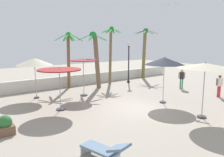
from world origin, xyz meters
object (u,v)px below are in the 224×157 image
object	(u,v)px
patio_umbrella_1	(34,62)
palm_tree_3	(69,52)
palm_tree_1	(111,48)
lounge_chair_0	(105,149)
patio_umbrella_0	(83,64)
palm_tree_0	(145,47)
guest_0	(219,84)
patio_umbrella_2	(59,72)
palm_tree_2	(96,54)
patio_umbrella_4	(164,61)
lamp_post_1	(129,57)
patio_umbrella_3	(205,66)
planter	(5,126)
guest_1	(182,77)
seagull_0	(172,4)

from	to	relation	value
patio_umbrella_1	palm_tree_3	world-z (taller)	palm_tree_3
palm_tree_1	lounge_chair_0	bearing A→B (deg)	-128.04
patio_umbrella_0	palm_tree_0	size ratio (longest dim) A/B	0.50
palm_tree_3	guest_0	bearing A→B (deg)	-53.64
patio_umbrella_2	palm_tree_2	xyz separation A→B (m)	(5.13, 3.97, 0.76)
patio_umbrella_4	palm_tree_3	world-z (taller)	palm_tree_3
patio_umbrella_4	lamp_post_1	distance (m)	7.59
guest_0	patio_umbrella_1	bearing A→B (deg)	143.85
palm_tree_2	lounge_chair_0	world-z (taller)	palm_tree_2
patio_umbrella_2	palm_tree_2	bearing A→B (deg)	37.78
patio_umbrella_3	lounge_chair_0	bearing A→B (deg)	-177.32
patio_umbrella_0	planter	bearing A→B (deg)	-147.35
palm_tree_2	patio_umbrella_3	bearing A→B (deg)	-88.44
patio_umbrella_2	guest_1	size ratio (longest dim) A/B	1.51
patio_umbrella_4	patio_umbrella_2	bearing A→B (deg)	156.07
palm_tree_0	guest_0	world-z (taller)	palm_tree_0
palm_tree_2	lamp_post_1	world-z (taller)	palm_tree_2
palm_tree_1	guest_1	bearing A→B (deg)	-59.75
patio_umbrella_1	lounge_chair_0	xyz separation A→B (m)	(-0.95, -9.79, -2.23)
patio_umbrella_1	palm_tree_1	distance (m)	7.89
patio_umbrella_4	seagull_0	bearing A→B (deg)	32.26
guest_0	seagull_0	xyz separation A→B (m)	(-1.21, 3.57, 5.91)
patio_umbrella_3	seagull_0	world-z (taller)	seagull_0
patio_umbrella_1	planter	world-z (taller)	patio_umbrella_1
palm_tree_1	planter	size ratio (longest dim) A/B	6.50
patio_umbrella_0	palm_tree_2	bearing A→B (deg)	37.90
palm_tree_0	planter	xyz separation A→B (m)	(-16.04, -7.25, -3.08)
palm_tree_0	palm_tree_1	xyz separation A→B (m)	(-5.17, -0.52, 0.02)
palm_tree_1	palm_tree_3	world-z (taller)	palm_tree_1
palm_tree_1	planter	bearing A→B (deg)	-148.21
patio_umbrella_1	palm_tree_2	bearing A→B (deg)	3.49
palm_tree_0	guest_1	world-z (taller)	palm_tree_0
patio_umbrella_1	planter	bearing A→B (deg)	-120.03
guest_1	guest_0	bearing A→B (deg)	-95.63
patio_umbrella_2	palm_tree_0	world-z (taller)	palm_tree_0
palm_tree_1	seagull_0	bearing A→B (deg)	-72.14
patio_umbrella_2	guest_0	xyz separation A→B (m)	(10.51, -4.20, -1.27)
guest_0	planter	world-z (taller)	guest_0
patio_umbrella_3	guest_0	bearing A→B (deg)	17.72
seagull_0	planter	size ratio (longest dim) A/B	1.42
lounge_chair_0	lamp_post_1	bearing A→B (deg)	45.03
seagull_0	planter	xyz separation A→B (m)	(-12.67, -1.15, -6.52)
palm_tree_3	lounge_chair_0	distance (m)	12.83
patio_umbrella_3	guest_1	xyz separation A→B (m)	(5.45, 5.06, -1.72)
guest_0	patio_umbrella_4	bearing A→B (deg)	161.26
patio_umbrella_1	seagull_0	xyz separation A→B (m)	(9.54, -4.28, 4.27)
palm_tree_3	lamp_post_1	bearing A→B (deg)	-12.66
patio_umbrella_4	palm_tree_2	xyz separation A→B (m)	(-0.93, 6.66, 0.26)
patio_umbrella_0	planter	size ratio (longest dim) A/B	3.32
patio_umbrella_3	palm_tree_1	bearing A→B (deg)	78.93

